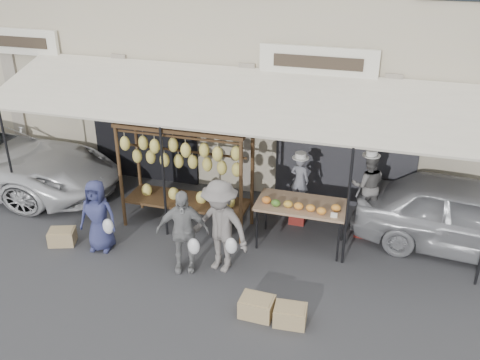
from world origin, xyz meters
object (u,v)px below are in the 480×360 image
at_px(sedan, 468,216).
at_px(customer_left, 98,216).
at_px(vendor_right, 368,185).
at_px(customer_right, 220,227).
at_px(produce_table, 301,206).
at_px(crate_near_b, 290,315).
at_px(customer_mid, 183,231).
at_px(crate_far, 62,237).
at_px(crate_near_a, 257,307).
at_px(banana_rack, 185,156).
at_px(vendor_left, 300,180).

bearing_deg(sedan, customer_left, 112.07).
bearing_deg(vendor_right, customer_right, 26.86).
relative_size(produce_table, crate_near_b, 3.41).
distance_m(vendor_right, customer_mid, 3.68).
xyz_separation_m(vendor_right, crate_far, (-5.60, -1.98, -0.96)).
bearing_deg(customer_left, crate_near_a, -24.94).
height_order(banana_rack, sedan, banana_rack).
xyz_separation_m(vendor_right, sedan, (1.88, 0.05, -0.40)).
distance_m(crate_near_b, crate_far, 4.84).
bearing_deg(sedan, customer_mid, 119.38).
relative_size(banana_rack, crate_near_b, 5.21).
height_order(crate_near_b, crate_far, crate_near_b).
bearing_deg(produce_table, crate_far, -164.58).
distance_m(banana_rack, vendor_left, 2.36).
distance_m(produce_table, customer_mid, 2.29).
height_order(banana_rack, customer_mid, banana_rack).
bearing_deg(vendor_right, crate_near_a, 52.60).
relative_size(customer_mid, sedan, 0.38).
height_order(customer_right, sedan, customer_right).
bearing_deg(crate_far, banana_rack, 32.41).
xyz_separation_m(customer_mid, customer_right, (0.63, 0.20, 0.09)).
xyz_separation_m(produce_table, vendor_right, (1.15, 0.76, 0.23)).
bearing_deg(sedan, vendor_left, 94.29).
relative_size(customer_mid, crate_far, 3.23).
bearing_deg(crate_near_a, customer_right, 132.22).
bearing_deg(crate_near_a, produce_table, 83.05).
bearing_deg(customer_left, vendor_right, 13.95).
distance_m(crate_near_b, sedan, 4.13).
relative_size(vendor_right, crate_near_b, 2.66).
bearing_deg(crate_near_b, crate_near_a, 175.90).
bearing_deg(vendor_right, customer_left, 10.11).
bearing_deg(crate_near_a, customer_mid, 151.78).
distance_m(banana_rack, customer_mid, 1.71).
bearing_deg(crate_far, crate_near_a, -12.98).
bearing_deg(vendor_right, banana_rack, -1.16).
bearing_deg(vendor_left, crate_far, 37.33).
height_order(vendor_left, customer_mid, customer_mid).
bearing_deg(customer_mid, vendor_right, 17.92).
distance_m(produce_table, customer_left, 3.81).
xyz_separation_m(vendor_right, crate_near_b, (-0.87, -2.99, -0.96)).
bearing_deg(customer_right, crate_far, -163.94).
bearing_deg(produce_table, vendor_left, 102.74).
bearing_deg(vendor_left, vendor_right, -174.22).
bearing_deg(customer_right, produce_table, 57.35).
xyz_separation_m(banana_rack, customer_right, (1.13, -1.24, -0.69)).
relative_size(produce_table, customer_mid, 1.08).
relative_size(produce_table, sedan, 0.41).
height_order(customer_left, crate_near_a, customer_left).
relative_size(crate_far, sedan, 0.12).
height_order(produce_table, customer_mid, customer_mid).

